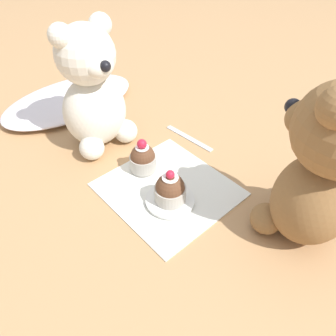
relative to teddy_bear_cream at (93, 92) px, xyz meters
The scene contains 9 objects.
ground_plane 0.25m from the teddy_bear_cream, 87.36° to the right, with size 4.00×4.00×0.00m, color tan.
knitted_placemat 0.25m from the teddy_bear_cream, 87.36° to the right, with size 0.21×0.23×0.01m, color silver.
tulle_cloth 0.21m from the teddy_bear_cream, 81.89° to the left, with size 0.35×0.20×0.03m, color silver.
teddy_bear_cream is the anchor object (origin of this frame).
teddy_bear_tan 0.44m from the teddy_bear_cream, 75.45° to the right, with size 0.14×0.15×0.28m.
cupcake_near_cream_bear 0.17m from the teddy_bear_cream, 84.88° to the right, with size 0.05×0.05×0.07m.
saucer_plate 0.27m from the teddy_bear_cream, 92.27° to the right, with size 0.09×0.09×0.01m, color white.
cupcake_near_tan_bear 0.26m from the teddy_bear_cream, 92.27° to the right, with size 0.06×0.06×0.07m.
teaspoon 0.23m from the teddy_bear_cream, 39.46° to the right, with size 0.13×0.01×0.01m, color silver.
Camera 1 is at (-0.29, -0.32, 0.45)m, focal length 35.00 mm.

